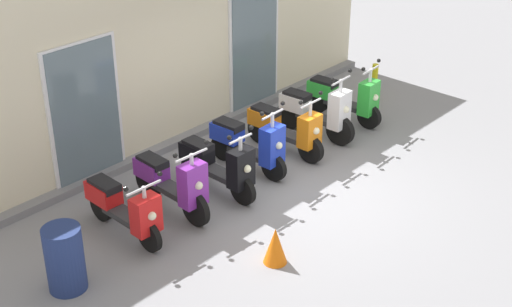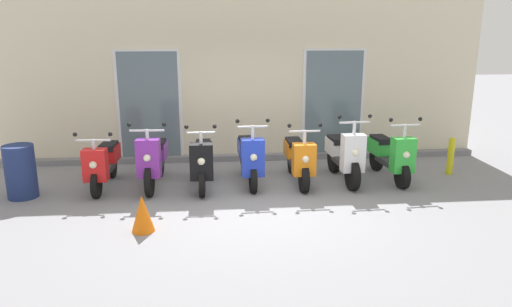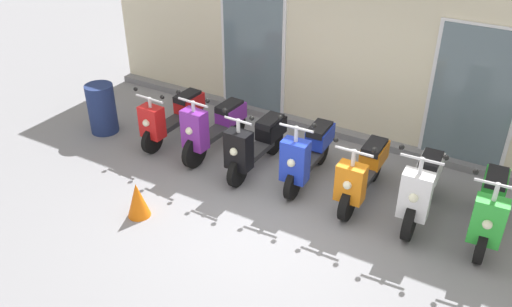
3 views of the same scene
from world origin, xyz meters
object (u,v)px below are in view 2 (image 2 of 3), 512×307
at_px(scooter_black, 203,160).
at_px(traffic_cone, 142,213).
at_px(scooter_green, 390,155).
at_px(scooter_red, 103,162).
at_px(scooter_blue, 249,157).
at_px(scooter_purple, 154,159).
at_px(trash_bin, 21,172).
at_px(scooter_white, 344,155).
at_px(scooter_orange, 298,158).
at_px(curb_bollard, 451,156).

bearing_deg(scooter_black, traffic_cone, -113.50).
bearing_deg(scooter_green, scooter_red, 179.84).
bearing_deg(scooter_blue, scooter_purple, -179.42).
relative_size(scooter_red, trash_bin, 1.76).
distance_m(scooter_purple, scooter_blue, 1.68).
distance_m(scooter_white, trash_bin, 5.51).
xyz_separation_m(scooter_purple, scooter_blue, (1.68, 0.02, -0.00)).
bearing_deg(scooter_purple, scooter_black, -6.69).
bearing_deg(scooter_orange, trash_bin, -175.49).
bearing_deg(traffic_cone, scooter_white, 29.97).
distance_m(scooter_blue, scooter_green, 2.58).
height_order(scooter_orange, scooter_white, scooter_white).
distance_m(scooter_white, scooter_green, 0.87).
height_order(scooter_black, curb_bollard, scooter_black).
bearing_deg(scooter_orange, scooter_purple, -179.95).
bearing_deg(curb_bollard, trash_bin, -175.64).
distance_m(scooter_black, traffic_cone, 2.02).
xyz_separation_m(scooter_orange, curb_bollard, (2.97, 0.21, -0.10)).
height_order(scooter_purple, trash_bin, scooter_purple).
xyz_separation_m(scooter_blue, scooter_white, (1.71, -0.03, -0.01)).
distance_m(scooter_purple, scooter_green, 4.26).
height_order(scooter_red, scooter_white, scooter_white).
height_order(scooter_blue, scooter_green, scooter_blue).
xyz_separation_m(scooter_black, scooter_green, (3.41, 0.12, -0.01)).
relative_size(scooter_black, curb_bollard, 2.23).
xyz_separation_m(scooter_black, curb_bollard, (4.68, 0.32, -0.13)).
bearing_deg(scooter_blue, trash_bin, -174.22).
bearing_deg(traffic_cone, scooter_red, 114.96).
height_order(scooter_green, trash_bin, scooter_green).
relative_size(scooter_red, scooter_black, 1.00).
relative_size(scooter_green, trash_bin, 1.79).
bearing_deg(scooter_orange, scooter_green, 0.48).
xyz_separation_m(curb_bollard, trash_bin, (-7.64, -0.58, 0.09)).
xyz_separation_m(trash_bin, traffic_cone, (2.16, -1.57, -0.18)).
xyz_separation_m(scooter_red, scooter_orange, (3.42, -0.03, -0.01)).
relative_size(scooter_black, traffic_cone, 3.00).
distance_m(scooter_black, scooter_white, 2.54).
relative_size(scooter_black, scooter_green, 0.99).
bearing_deg(curb_bollard, traffic_cone, -158.53).
height_order(scooter_orange, scooter_green, scooter_green).
xyz_separation_m(scooter_black, scooter_blue, (0.83, 0.12, 0.01)).
height_order(curb_bollard, traffic_cone, curb_bollard).
relative_size(scooter_red, scooter_green, 0.98).
height_order(scooter_red, trash_bin, scooter_red).
distance_m(scooter_red, scooter_blue, 2.54).
bearing_deg(scooter_black, scooter_red, 175.66).
relative_size(scooter_blue, traffic_cone, 2.95).
bearing_deg(scooter_black, scooter_green, 1.95).
height_order(scooter_white, scooter_green, scooter_white).
bearing_deg(traffic_cone, scooter_blue, 50.24).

